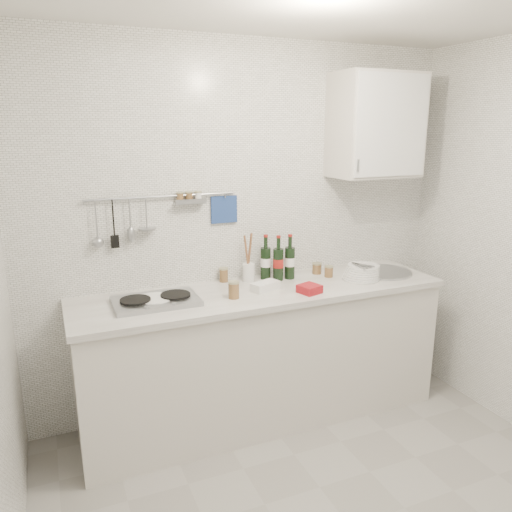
{
  "coord_description": "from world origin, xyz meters",
  "views": [
    {
      "loc": [
        -1.25,
        -1.72,
        1.94
      ],
      "look_at": [
        -0.13,
        0.9,
        1.2
      ],
      "focal_mm": 35.0,
      "sensor_mm": 36.0,
      "label": 1
    }
  ],
  "objects": [
    {
      "name": "wine_bottles",
      "position": [
        0.18,
        1.26,
        1.07
      ],
      "size": [
        0.23,
        0.13,
        0.31
      ],
      "rotation": [
        0.0,
        0.0,
        -0.32
      ],
      "color": "black",
      "rests_on": "counter"
    },
    {
      "name": "jar_b",
      "position": [
        0.5,
        1.27,
        0.96
      ],
      "size": [
        0.07,
        0.07,
        0.08
      ],
      "rotation": [
        0.0,
        0.0,
        0.05
      ],
      "color": "brown",
      "rests_on": "counter"
    },
    {
      "name": "butter_dish",
      "position": [
        0.0,
        1.07,
        0.95
      ],
      "size": [
        0.2,
        0.15,
        0.06
      ],
      "primitive_type": "cube",
      "rotation": [
        0.0,
        0.0,
        0.34
      ],
      "color": "white",
      "rests_on": "counter"
    },
    {
      "name": "plate_stack_hob",
      "position": [
        -0.71,
        1.1,
        0.94
      ],
      "size": [
        0.23,
        0.23,
        0.03
      ],
      "rotation": [
        0.0,
        0.0,
        -0.24
      ],
      "color": "teal",
      "rests_on": "counter"
    },
    {
      "name": "plate_stack_sink",
      "position": [
        0.73,
        1.05,
        0.97
      ],
      "size": [
        0.27,
        0.26,
        0.1
      ],
      "rotation": [
        0.0,
        0.0,
        0.29
      ],
      "color": "white",
      "rests_on": "counter"
    },
    {
      "name": "back_wall",
      "position": [
        0.0,
        1.4,
        1.25
      ],
      "size": [
        3.0,
        0.02,
        2.5
      ],
      "primitive_type": "cube",
      "color": "silver",
      "rests_on": "floor"
    },
    {
      "name": "jar_c",
      "position": [
        0.53,
        1.17,
        0.96
      ],
      "size": [
        0.06,
        0.06,
        0.08
      ],
      "rotation": [
        0.0,
        0.0,
        -0.41
      ],
      "color": "brown",
      "rests_on": "counter"
    },
    {
      "name": "wall_cabinet",
      "position": [
        0.9,
        1.22,
        1.95
      ],
      "size": [
        0.6,
        0.38,
        0.7
      ],
      "color": "beige",
      "rests_on": "back_wall"
    },
    {
      "name": "jar_a",
      "position": [
        -0.18,
        1.35,
        0.97
      ],
      "size": [
        0.06,
        0.06,
        0.1
      ],
      "rotation": [
        0.0,
        0.0,
        0.41
      ],
      "color": "brown",
      "rests_on": "counter"
    },
    {
      "name": "wall_rail",
      "position": [
        -0.6,
        1.37,
        1.43
      ],
      "size": [
        0.98,
        0.09,
        0.34
      ],
      "color": "#93969B",
      "rests_on": "back_wall"
    },
    {
      "name": "counter",
      "position": [
        0.01,
        1.1,
        0.43
      ],
      "size": [
        2.44,
        0.64,
        0.96
      ],
      "color": "beige",
      "rests_on": "floor"
    },
    {
      "name": "jar_d",
      "position": [
        -0.24,
        1.01,
        0.97
      ],
      "size": [
        0.07,
        0.07,
        0.11
      ],
      "rotation": [
        0.0,
        0.0,
        -0.38
      ],
      "color": "brown",
      "rests_on": "counter"
    },
    {
      "name": "utensil_crock",
      "position": [
        -0.02,
        1.3,
        1.0
      ],
      "size": [
        0.08,
        0.08,
        0.34
      ],
      "rotation": [
        0.0,
        0.0,
        0.22
      ],
      "color": "white",
      "rests_on": "counter"
    },
    {
      "name": "strawberry_punnet",
      "position": [
        0.24,
        0.91,
        0.95
      ],
      "size": [
        0.16,
        0.16,
        0.05
      ],
      "primitive_type": "cube",
      "rotation": [
        0.0,
        0.0,
        0.3
      ],
      "color": "#B01321",
      "rests_on": "counter"
    }
  ]
}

